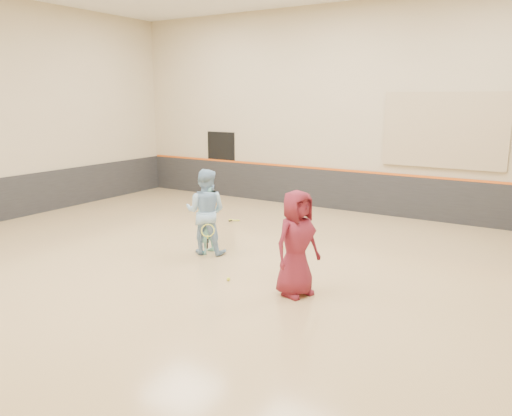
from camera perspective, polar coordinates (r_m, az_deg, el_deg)
The scene contains 14 objects.
room at distance 10.09m, azimuth -2.95°, elevation -2.05°, with size 15.04×12.04×6.22m.
wainscot_back at distance 15.31m, azimuth 9.86°, elevation 1.98°, with size 14.90×0.04×1.20m, color #232326.
wainscot_left at distance 15.55m, azimuth -26.23°, elevation 1.03°, with size 0.04×11.90×1.20m, color #232326.
accent_stripe at distance 15.20m, azimuth 9.93°, elevation 4.27°, with size 14.90×0.03×0.06m, color #D85914.
acoustic_panel at distance 14.27m, azimuth 20.69°, elevation 8.31°, with size 3.20×0.08×2.00m, color tan.
doorway at distance 17.39m, azimuth -3.98°, elevation 5.05°, with size 1.10×0.05×2.20m, color black.
girl at distance 10.90m, azimuth -5.67°, elevation -1.25°, with size 0.56×0.37×1.53m, color #7FDCD8.
instructor at distance 10.85m, azimuth -5.78°, elevation -0.42°, with size 0.91×0.71×1.86m, color #8DB7DB.
young_man at distance 8.53m, azimuth 4.68°, elevation -4.04°, with size 0.90×0.59×1.85m, color maroon.
held_racket at distance 10.40m, azimuth -5.52°, elevation -2.58°, with size 0.36×0.36×0.56m, color gold, non-canonical shape.
spare_racket at distance 13.88m, azimuth -2.52°, elevation -1.14°, with size 0.71×0.71×0.15m, color gold, non-canonical shape.
ball_under_racket at distance 9.41m, azimuth -3.17°, elevation -8.11°, with size 0.07×0.07×0.07m, color #E1ED37.
ball_in_hand at distance 8.34m, azimuth 5.24°, elevation -3.03°, with size 0.07×0.07×0.07m, color #CED732.
ball_beside_spare at distance 11.30m, azimuth 3.02°, elevation -4.56°, with size 0.07×0.07×0.07m, color yellow.
Camera 1 is at (5.57, -8.03, 3.34)m, focal length 35.00 mm.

